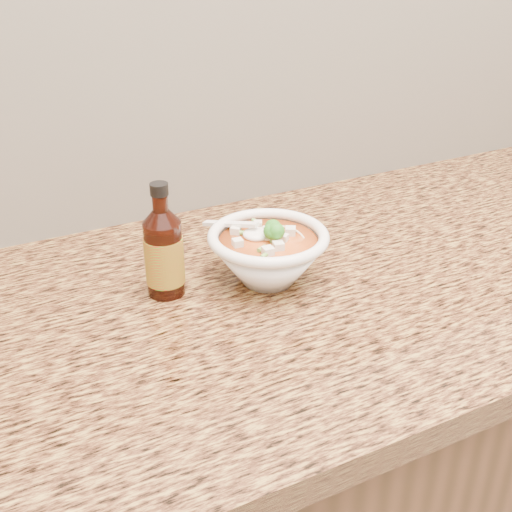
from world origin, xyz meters
name	(u,v)px	position (x,y,z in m)	size (l,w,h in m)	color
cabinet	(336,478)	(0.00, 1.68, 0.43)	(4.00, 0.65, 0.86)	#382311
counter_slab	(353,274)	(0.00, 1.68, 0.88)	(4.00, 0.68, 0.04)	olive
soup_bowl	(268,255)	(-0.14, 1.69, 0.94)	(0.18, 0.19, 0.10)	white
hot_sauce_bottle	(164,253)	(-0.29, 1.73, 0.96)	(0.06, 0.06, 0.17)	#320D06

